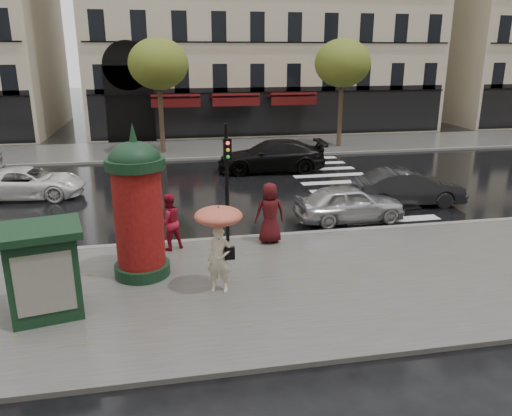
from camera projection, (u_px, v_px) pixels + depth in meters
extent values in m
plane|color=black|center=(249.00, 281.00, 13.29)|extent=(160.00, 160.00, 0.00)
cube|color=#474744|center=(252.00, 287.00, 12.80)|extent=(90.00, 7.00, 0.12)
cube|color=#474744|center=(196.00, 149.00, 31.08)|extent=(90.00, 6.00, 0.12)
cube|color=slate|center=(233.00, 239.00, 16.08)|extent=(90.00, 0.25, 0.14)
cube|color=slate|center=(200.00, 158.00, 28.26)|extent=(90.00, 0.25, 0.14)
cube|color=silver|center=(339.00, 182.00, 23.36)|extent=(3.60, 11.75, 0.01)
cylinder|color=#38281C|center=(161.00, 110.00, 29.02)|extent=(0.28, 0.28, 5.20)
ellipsoid|color=#4D631F|center=(158.00, 64.00, 28.25)|extent=(3.40, 3.40, 2.89)
cylinder|color=#38281C|center=(340.00, 106.00, 31.00)|extent=(0.28, 0.28, 5.20)
ellipsoid|color=#4D631F|center=(343.00, 63.00, 30.22)|extent=(3.40, 3.40, 2.89)
imported|color=beige|center=(219.00, 259.00, 12.24)|extent=(0.71, 0.57, 1.68)
cylinder|color=black|center=(219.00, 238.00, 12.08)|extent=(0.02, 0.02, 1.07)
ellipsoid|color=red|center=(218.00, 216.00, 11.91)|extent=(1.17, 1.17, 0.41)
cone|color=black|center=(218.00, 207.00, 11.84)|extent=(0.04, 0.04, 0.09)
cube|color=black|center=(230.00, 253.00, 12.18)|extent=(0.25, 0.11, 0.31)
imported|color=#A31429|center=(169.00, 222.00, 14.88)|extent=(1.04, 0.95, 1.73)
imported|color=#410D10|center=(270.00, 213.00, 15.41)|extent=(0.95, 0.63, 1.91)
cylinder|color=black|center=(143.00, 269.00, 13.37)|extent=(1.46, 1.46, 0.31)
cylinder|color=maroon|center=(139.00, 217.00, 12.93)|extent=(1.26, 1.26, 2.62)
cylinder|color=black|center=(135.00, 163.00, 12.51)|extent=(1.51, 1.51, 0.26)
ellipsoid|color=black|center=(135.00, 159.00, 12.48)|extent=(1.30, 1.30, 0.91)
cone|color=black|center=(133.00, 132.00, 12.27)|extent=(0.21, 0.21, 0.47)
cylinder|color=black|center=(227.00, 184.00, 15.21)|extent=(0.11, 0.11, 3.70)
cube|color=black|center=(227.00, 150.00, 14.69)|extent=(0.24, 0.18, 0.65)
cube|color=black|center=(44.00, 275.00, 11.11)|extent=(1.68, 1.47, 1.92)
cube|color=black|center=(38.00, 230.00, 10.79)|extent=(2.00, 1.79, 0.16)
imported|color=silver|center=(350.00, 203.00, 17.82)|extent=(3.97, 1.73, 1.33)
imported|color=black|center=(408.00, 187.00, 19.71)|extent=(4.45, 1.87, 1.43)
imported|color=white|center=(28.00, 183.00, 20.72)|extent=(4.72, 2.50, 1.26)
imported|color=black|center=(271.00, 156.00, 25.30)|extent=(5.58, 2.60, 1.58)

